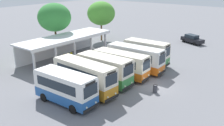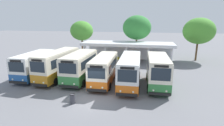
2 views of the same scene
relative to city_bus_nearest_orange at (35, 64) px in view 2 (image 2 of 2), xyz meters
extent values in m
plane|color=slate|center=(8.99, -4.86, -1.77)|extent=(180.00, 180.00, 0.00)
cylinder|color=black|center=(1.15, -2.03, -1.32)|extent=(0.24, 0.90, 0.90)
cylinder|color=black|center=(-1.06, -2.08, -1.32)|extent=(0.24, 0.90, 0.90)
cylinder|color=black|center=(1.06, 2.11, -1.32)|extent=(0.24, 0.90, 0.90)
cylinder|color=black|center=(-1.15, 2.06, -1.32)|extent=(0.24, 0.90, 0.90)
cube|color=#23569E|center=(0.00, 0.01, -0.89)|extent=(2.45, 6.72, 1.00)
cube|color=white|center=(0.00, 0.01, 0.46)|extent=(2.45, 6.72, 1.70)
cube|color=white|center=(0.00, 0.01, 1.37)|extent=(2.38, 6.52, 0.12)
cube|color=black|center=(0.07, -3.35, -1.25)|extent=(2.19, 0.15, 0.28)
cube|color=#1E2833|center=(0.07, -3.31, 0.51)|extent=(1.89, 0.09, 1.11)
cube|color=black|center=(0.07, -3.31, 1.19)|extent=(1.39, 0.08, 0.24)
cube|color=#1E2833|center=(1.14, 0.14, 0.51)|extent=(0.16, 5.34, 0.94)
cube|color=#1E2833|center=(-1.15, 0.09, 0.51)|extent=(0.16, 5.34, 0.94)
sphere|color=#EAEACC|center=(0.71, -3.33, -0.94)|extent=(0.20, 0.20, 0.20)
sphere|color=#EAEACC|center=(-0.56, -3.35, -0.94)|extent=(0.20, 0.20, 0.20)
cylinder|color=black|center=(3.93, -2.14, -1.32)|extent=(0.27, 0.91, 0.90)
cylinder|color=black|center=(1.90, -2.02, -1.32)|extent=(0.27, 0.91, 0.90)
cylinder|color=black|center=(4.21, 2.72, -1.32)|extent=(0.27, 0.91, 0.90)
cylinder|color=black|center=(2.17, 2.84, -1.32)|extent=(0.27, 0.91, 0.90)
cube|color=orange|center=(3.05, 0.35, -0.80)|extent=(2.58, 7.95, 1.19)
cube|color=beige|center=(3.05, 0.35, 0.69)|extent=(2.58, 7.95, 1.78)
cube|color=beige|center=(3.05, 0.35, 1.64)|extent=(2.51, 7.71, 0.12)
cube|color=black|center=(2.83, -3.60, -1.25)|extent=(2.03, 0.22, 0.28)
cube|color=#1E2833|center=(2.83, -3.55, 0.74)|extent=(1.75, 0.15, 1.16)
cube|color=black|center=(2.83, -3.55, 1.46)|extent=(1.28, 0.12, 0.24)
cube|color=#1E2833|center=(4.11, 0.39, 0.74)|extent=(0.40, 6.27, 0.98)
cube|color=#1E2833|center=(2.00, 0.51, 0.74)|extent=(0.40, 6.27, 0.98)
sphere|color=#EAEACC|center=(3.41, -3.62, -0.94)|extent=(0.20, 0.20, 0.20)
sphere|color=#EAEACC|center=(2.24, -3.55, -0.94)|extent=(0.20, 0.20, 0.20)
cylinder|color=black|center=(7.23, -2.04, -1.32)|extent=(0.22, 0.90, 0.90)
cylinder|color=black|center=(4.98, -2.05, -1.32)|extent=(0.22, 0.90, 0.90)
cylinder|color=black|center=(7.22, 2.16, -1.32)|extent=(0.22, 0.90, 0.90)
cylinder|color=black|center=(4.97, 2.15, -1.32)|extent=(0.22, 0.90, 0.90)
cube|color=#337F3D|center=(6.10, 0.05, -0.80)|extent=(2.37, 6.78, 1.19)
cube|color=beige|center=(6.10, 0.05, 0.65)|extent=(2.37, 6.78, 1.71)
cube|color=beige|center=(6.10, 0.05, 1.57)|extent=(2.30, 6.58, 0.12)
cube|color=black|center=(6.11, -3.36, -1.25)|extent=(2.23, 0.11, 0.28)
cube|color=#1E2833|center=(6.11, -3.32, 0.70)|extent=(1.93, 0.05, 1.11)
cube|color=black|center=(6.11, -3.32, 1.39)|extent=(1.41, 0.05, 0.24)
cube|color=#1E2833|center=(7.27, 0.16, 0.70)|extent=(0.05, 5.42, 0.94)
cube|color=#1E2833|center=(4.94, 0.15, 0.70)|extent=(0.05, 5.42, 0.94)
sphere|color=#EAEACC|center=(6.76, -3.35, -0.94)|extent=(0.20, 0.20, 0.20)
sphere|color=#EAEACC|center=(5.47, -3.35, -0.94)|extent=(0.20, 0.20, 0.20)
cylinder|color=black|center=(10.26, -2.29, -1.32)|extent=(0.25, 0.91, 0.90)
cylinder|color=black|center=(8.22, -2.37, -1.32)|extent=(0.25, 0.91, 0.90)
cylinder|color=black|center=(10.09, 2.23, -1.32)|extent=(0.25, 0.91, 0.90)
cylinder|color=black|center=(8.05, 2.16, -1.32)|extent=(0.25, 0.91, 0.90)
cube|color=orange|center=(9.16, -0.07, -0.89)|extent=(2.41, 7.38, 1.00)
cube|color=beige|center=(9.16, -0.07, 0.45)|extent=(2.41, 7.38, 1.67)
cube|color=beige|center=(9.16, -0.07, 1.35)|extent=(2.34, 7.15, 0.12)
cube|color=black|center=(9.29, -3.75, -1.25)|extent=(2.04, 0.17, 0.28)
cube|color=#1E2833|center=(9.29, -3.70, 0.50)|extent=(1.76, 0.11, 1.09)
cube|color=black|center=(9.29, -3.70, 1.17)|extent=(1.29, 0.10, 0.24)
cube|color=#1E2833|center=(10.21, 0.07, 0.50)|extent=(0.25, 5.84, 0.92)
cube|color=#1E2833|center=(8.09, -0.01, 0.50)|extent=(0.25, 5.84, 0.92)
sphere|color=#EAEACC|center=(9.88, -3.72, -0.94)|extent=(0.20, 0.20, 0.20)
sphere|color=#EAEACC|center=(8.70, -3.76, -0.94)|extent=(0.20, 0.20, 0.20)
cylinder|color=black|center=(13.32, -2.64, -1.32)|extent=(0.25, 0.91, 0.90)
cylinder|color=black|center=(11.26, -2.71, -1.32)|extent=(0.25, 0.91, 0.90)
cylinder|color=black|center=(13.15, 2.23, -1.32)|extent=(0.25, 0.91, 0.90)
cylinder|color=black|center=(11.10, 2.16, -1.32)|extent=(0.25, 0.91, 0.90)
cube|color=orange|center=(12.21, -0.24, -0.89)|extent=(2.42, 7.92, 1.01)
cube|color=silver|center=(12.21, -0.24, 0.53)|extent=(2.42, 7.92, 1.82)
cube|color=silver|center=(12.21, -0.24, 1.49)|extent=(2.35, 7.69, 0.12)
cube|color=black|center=(12.34, -4.20, -1.25)|extent=(2.05, 0.17, 0.28)
cube|color=#1E2833|center=(12.34, -4.15, 0.58)|extent=(1.77, 0.11, 1.18)
cube|color=black|center=(12.34, -4.15, 1.31)|extent=(1.30, 0.09, 0.24)
cube|color=#1E2833|center=(13.27, -0.11, 0.58)|extent=(0.25, 6.28, 1.00)
cube|color=#1E2833|center=(11.14, -0.18, 0.58)|extent=(0.25, 6.28, 1.00)
sphere|color=#EAEACC|center=(12.93, -4.17, -0.94)|extent=(0.20, 0.20, 0.20)
sphere|color=#EAEACC|center=(11.75, -4.21, -0.94)|extent=(0.20, 0.20, 0.20)
cylinder|color=black|center=(16.36, -2.11, -1.32)|extent=(0.25, 0.91, 0.90)
cylinder|color=black|center=(14.28, -2.18, -1.32)|extent=(0.25, 0.91, 0.90)
cylinder|color=black|center=(16.23, 1.87, -1.32)|extent=(0.25, 0.91, 0.90)
cylinder|color=black|center=(14.16, 1.81, -1.32)|extent=(0.25, 0.91, 0.90)
cube|color=#337F3D|center=(15.26, -0.15, -0.86)|extent=(2.37, 6.50, 1.06)
cube|color=beige|center=(15.26, -0.15, 0.61)|extent=(2.37, 6.50, 1.89)
cube|color=beige|center=(15.26, -0.15, 1.62)|extent=(2.30, 6.30, 0.12)
cube|color=black|center=(15.36, -3.40, -1.25)|extent=(2.07, 0.16, 0.28)
cube|color=#1E2833|center=(15.36, -3.35, 0.66)|extent=(1.78, 0.10, 1.23)
cube|color=black|center=(15.36, -3.35, 1.44)|extent=(1.30, 0.09, 0.24)
cube|color=#1E2833|center=(16.33, -0.02, 0.66)|extent=(0.20, 5.15, 1.04)
cube|color=#1E2833|center=(14.18, -0.08, 0.66)|extent=(0.20, 5.15, 1.04)
sphere|color=#EAEACC|center=(15.95, -3.37, -0.94)|extent=(0.20, 0.20, 0.20)
sphere|color=#EAEACC|center=(14.76, -3.40, -0.94)|extent=(0.20, 0.20, 0.20)
cylinder|color=silver|center=(3.21, 9.55, -0.17)|extent=(0.36, 0.36, 3.20)
cylinder|color=silver|center=(6.87, 9.55, -0.17)|extent=(0.36, 0.36, 3.20)
cylinder|color=silver|center=(10.53, 9.55, -0.17)|extent=(0.36, 0.36, 3.20)
cylinder|color=silver|center=(14.19, 9.55, -0.17)|extent=(0.36, 0.36, 3.20)
cylinder|color=silver|center=(17.85, 9.55, -0.17)|extent=(0.36, 0.36, 3.20)
cube|color=silver|center=(10.53, 13.38, -0.17)|extent=(15.44, 0.20, 3.20)
cube|color=silver|center=(10.53, 11.36, 1.53)|extent=(15.94, 4.73, 0.20)
cube|color=silver|center=(10.53, 9.05, 1.29)|extent=(15.94, 0.10, 0.28)
cylinder|color=slate|center=(9.09, 10.44, -1.55)|extent=(0.03, 0.03, 0.44)
cylinder|color=slate|center=(8.74, 10.43, -1.55)|extent=(0.03, 0.03, 0.44)
cylinder|color=slate|center=(9.09, 10.79, -1.55)|extent=(0.03, 0.03, 0.44)
cylinder|color=slate|center=(8.74, 10.79, -1.55)|extent=(0.03, 0.03, 0.44)
cube|color=yellow|center=(8.91, 10.61, -1.31)|extent=(0.44, 0.44, 0.04)
cube|color=yellow|center=(8.91, 10.81, -1.11)|extent=(0.44, 0.04, 0.40)
cylinder|color=slate|center=(9.77, 10.55, -1.55)|extent=(0.03, 0.03, 0.44)
cylinder|color=slate|center=(9.42, 10.55, -1.55)|extent=(0.03, 0.03, 0.44)
cylinder|color=slate|center=(9.77, 10.91, -1.55)|extent=(0.03, 0.03, 0.44)
cylinder|color=slate|center=(9.42, 10.90, -1.55)|extent=(0.03, 0.03, 0.44)
cube|color=yellow|center=(9.59, 10.73, -1.31)|extent=(0.44, 0.44, 0.04)
cube|color=yellow|center=(9.59, 10.93, -1.11)|extent=(0.44, 0.04, 0.40)
cylinder|color=slate|center=(10.45, 10.46, -1.55)|extent=(0.03, 0.03, 0.44)
cylinder|color=slate|center=(10.10, 10.46, -1.55)|extent=(0.03, 0.03, 0.44)
cylinder|color=slate|center=(10.45, 10.82, -1.55)|extent=(0.03, 0.03, 0.44)
cylinder|color=slate|center=(10.10, 10.81, -1.55)|extent=(0.03, 0.03, 0.44)
cube|color=yellow|center=(10.28, 10.64, -1.31)|extent=(0.44, 0.44, 0.04)
cube|color=yellow|center=(10.27, 10.84, -1.11)|extent=(0.44, 0.04, 0.40)
cylinder|color=slate|center=(11.13, 10.44, -1.55)|extent=(0.03, 0.03, 0.44)
cylinder|color=slate|center=(10.78, 10.43, -1.55)|extent=(0.03, 0.03, 0.44)
cylinder|color=slate|center=(11.13, 10.79, -1.55)|extent=(0.03, 0.03, 0.44)
cylinder|color=slate|center=(10.78, 10.79, -1.55)|extent=(0.03, 0.03, 0.44)
cube|color=yellow|center=(10.96, 10.61, -1.31)|extent=(0.44, 0.44, 0.04)
cube|color=yellow|center=(10.96, 10.81, -1.11)|extent=(0.44, 0.04, 0.40)
cylinder|color=brown|center=(11.86, 15.33, 0.11)|extent=(0.32, 0.32, 3.77)
ellipsoid|color=#338438|center=(11.86, 15.33, 4.04)|extent=(5.44, 5.44, 4.62)
cylinder|color=brown|center=(22.82, 14.60, -0.11)|extent=(0.32, 0.32, 3.33)
ellipsoid|color=#4C9933|center=(22.82, 14.60, 3.59)|extent=(5.42, 5.42, 4.60)
cylinder|color=brown|center=(0.01, 16.78, -0.19)|extent=(0.32, 0.32, 3.16)
ellipsoid|color=#4C9933|center=(0.01, 16.78, 3.21)|extent=(4.86, 4.86, 4.13)
cylinder|color=#3F3F47|center=(7.68, -5.83, -1.35)|extent=(0.48, 0.48, 0.85)
torus|color=black|center=(7.68, -5.83, -0.90)|extent=(0.49, 0.49, 0.06)
camera|label=1|loc=(-15.33, -17.75, 10.24)|focal=40.85mm
camera|label=2|loc=(14.01, -19.24, 5.57)|focal=28.04mm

